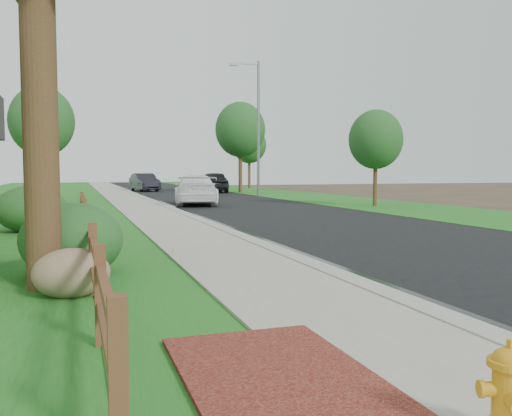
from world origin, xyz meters
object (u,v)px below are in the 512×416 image
object	(u,v)px
white_suv	(195,190)
dark_car_mid	(214,182)
fire_hydrant	(509,394)
streetlight	(256,120)
ranch_fence	(87,230)

from	to	relation	value
white_suv	dark_car_mid	distance (m)	16.42
fire_hydrant	white_suv	xyz separation A→B (m)	(3.46, 25.71, 0.40)
white_suv	streetlight	world-z (taller)	streetlight
white_suv	dark_car_mid	bearing A→B (deg)	-97.51
streetlight	fire_hydrant	bearing A→B (deg)	-105.86
ranch_fence	dark_car_mid	xyz separation A→B (m)	(10.80, 32.37, 0.27)
white_suv	streetlight	size ratio (longest dim) A/B	0.56
ranch_fence	dark_car_mid	bearing A→B (deg)	71.55
ranch_fence	streetlight	bearing A→B (deg)	64.25
ranch_fence	dark_car_mid	distance (m)	34.12
ranch_fence	streetlight	size ratio (longest dim) A/B	1.77
fire_hydrant	ranch_fence	bearing A→B (deg)	105.07
fire_hydrant	streetlight	xyz separation A→B (m)	(9.69, 34.13, 5.01)
fire_hydrant	white_suv	bearing A→B (deg)	82.34
dark_car_mid	fire_hydrant	bearing A→B (deg)	84.56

